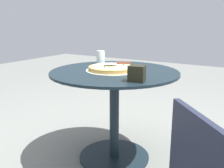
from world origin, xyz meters
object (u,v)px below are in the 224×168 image
Objects in this scene: pizza_server at (117,63)px; napkin_dispenser at (137,74)px; pizza_on_tray at (112,68)px; patio_table at (114,98)px; drinking_cup at (101,58)px.

napkin_dispenser is at bearing 138.95° from pizza_server.
napkin_dispenser is (-0.32, 0.23, 0.03)m from pizza_on_tray.
drinking_cup is (0.26, -0.19, 0.28)m from patio_table.
pizza_server is 1.71× the size of drinking_cup.
pizza_on_tray is 0.31m from drinking_cup.
napkin_dispenser is at bearing 143.04° from drinking_cup.
patio_table is 0.43m from drinking_cup.
drinking_cup is at bearing -32.01° from pizza_server.
napkin_dispenser reaches higher than patio_table.
pizza_server is 0.38m from napkin_dispenser.
patio_table is at bearing 65.62° from pizza_server.
patio_table is 9.63× the size of napkin_dispenser.
napkin_dispenser reaches higher than pizza_on_tray.
pizza_on_tray reaches higher than patio_table.
patio_table is at bearing -175.90° from pizza_on_tray.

